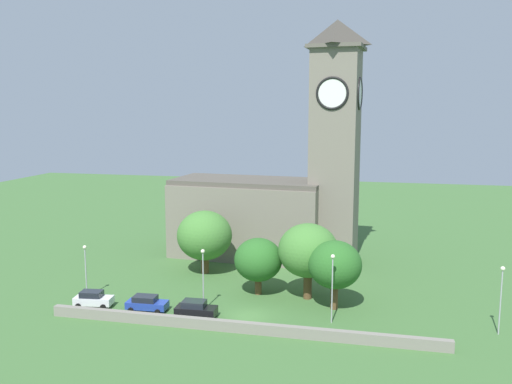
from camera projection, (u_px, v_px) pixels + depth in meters
name	position (u px, v px, depth m)	size (l,w,h in m)	color
ground_plane	(275.00, 275.00, 72.37)	(200.00, 200.00, 0.00)	#3D6633
church	(277.00, 193.00, 80.00)	(28.30, 12.65, 34.06)	slate
quay_barrier	(238.00, 327.00, 53.72)	(40.61, 0.70, 1.10)	gray
car_white	(93.00, 299.00, 60.59)	(4.38, 2.47, 1.83)	silver
car_blue	(147.00, 303.00, 59.43)	(4.56, 2.36, 1.69)	#233D9E
car_black	(196.00, 309.00, 57.49)	(4.41, 2.41, 1.84)	black
streetlamp_west_end	(85.00, 262.00, 63.36)	(0.44, 0.44, 6.23)	#9EA0A5
streetlamp_west_mid	(203.00, 269.00, 59.16)	(0.44, 0.44, 6.86)	#9EA0A5
streetlamp_central	(332.00, 278.00, 55.43)	(0.44, 0.44, 7.30)	#9EA0A5
streetlamp_east_mid	(501.00, 289.00, 52.55)	(0.44, 0.44, 6.91)	#9EA0A5
tree_riverside_west	(308.00, 251.00, 62.59)	(6.96, 6.96, 8.91)	brown
tree_by_tower	(335.00, 265.00, 59.38)	(5.89, 5.89, 7.71)	brown
tree_riverside_east	(205.00, 236.00, 72.57)	(7.38, 7.38, 8.53)	brown
tree_churchyard	(258.00, 260.00, 64.33)	(5.73, 5.73, 6.82)	brown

